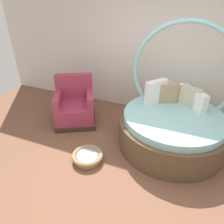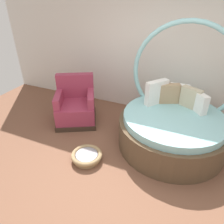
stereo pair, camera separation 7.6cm
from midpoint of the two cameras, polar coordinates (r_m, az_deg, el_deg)
ground_plane at (r=3.28m, az=3.03°, el=-17.53°), size 8.00×8.00×0.02m
back_wall at (r=4.46m, az=13.76°, el=18.27°), size 8.00×0.12×3.09m
round_daybed at (r=3.80m, az=15.75°, el=-2.76°), size 1.84×1.84×2.06m
red_armchair at (r=4.40m, az=-10.52°, el=1.45°), size 1.08×1.08×0.94m
pet_basket at (r=3.51m, az=-7.32°, el=-11.97°), size 0.51×0.51×0.13m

